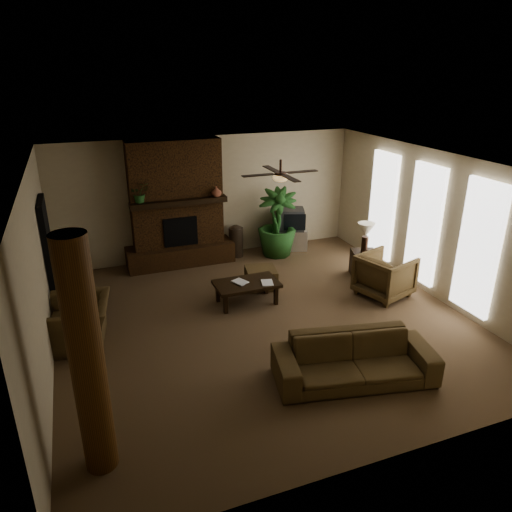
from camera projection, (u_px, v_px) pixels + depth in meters
name	position (u px, v px, depth m)	size (l,w,h in m)	color
room_shell	(264.00, 248.00, 8.03)	(7.00, 7.00, 7.00)	brown
fireplace	(178.00, 214.00, 10.66)	(2.40, 0.70, 2.80)	#462912
windows	(424.00, 224.00, 9.36)	(0.08, 3.65, 2.35)	white
log_column	(87.00, 360.00, 4.98)	(0.36, 0.36, 2.80)	brown
doorway	(49.00, 257.00, 8.59)	(0.10, 1.00, 2.10)	black
ceiling_fan	(280.00, 176.00, 8.01)	(1.35, 1.35, 0.37)	#301E15
sofa	(355.00, 353.00, 6.81)	(2.29, 0.67, 0.89)	brown
armchair_left	(78.00, 315.00, 7.75)	(1.11, 0.72, 0.97)	brown
armchair_right	(385.00, 274.00, 9.34)	(0.91, 0.85, 0.94)	brown
coffee_table	(247.00, 285.00, 9.07)	(1.20, 0.70, 0.43)	black
ottoman	(261.00, 278.00, 9.80)	(0.60, 0.60, 0.40)	brown
tv_stand	(289.00, 239.00, 11.83)	(0.85, 0.50, 0.50)	silver
tv	(290.00, 219.00, 11.64)	(0.78, 0.71, 0.52)	#353537
floor_vase	(236.00, 239.00, 11.31)	(0.34, 0.34, 0.77)	#34281D
floor_plant	(277.00, 237.00, 11.36)	(0.90, 1.61, 0.90)	#245221
side_table_left	(73.00, 303.00, 8.60)	(0.50, 0.50, 0.55)	black
lamp_left	(67.00, 267.00, 8.30)	(0.40, 0.40, 0.65)	#301E15
side_table_right	(363.00, 263.00, 10.31)	(0.50, 0.50, 0.55)	black
lamp_right	(366.00, 232.00, 10.00)	(0.39, 0.39, 0.65)	#301E15
mantel_plant	(140.00, 195.00, 10.00)	(0.38, 0.42, 0.33)	#245221
mantel_vase	(216.00, 192.00, 10.48)	(0.22, 0.23, 0.22)	brown
book_a	(236.00, 277.00, 8.91)	(0.22, 0.03, 0.29)	#999999
book_b	(262.00, 277.00, 8.94)	(0.21, 0.02, 0.29)	#999999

